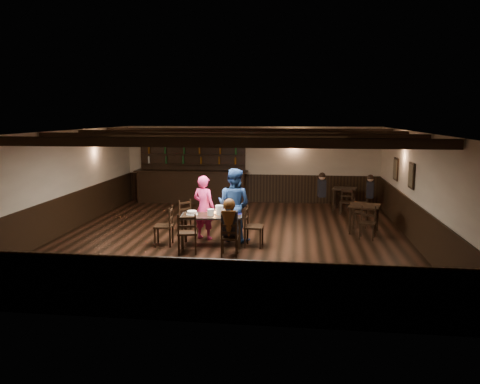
# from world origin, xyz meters

# --- Properties ---
(ground) EXTENTS (10.00, 10.00, 0.00)m
(ground) POSITION_xyz_m (0.00, 0.00, 0.00)
(ground) COLOR black
(ground) RESTS_ON ground
(room_shell) EXTENTS (9.02, 10.02, 2.71)m
(room_shell) POSITION_xyz_m (0.01, 0.04, 1.75)
(room_shell) COLOR beige
(room_shell) RESTS_ON ground
(dining_table) EXTENTS (1.52, 0.88, 0.75)m
(dining_table) POSITION_xyz_m (-0.38, -0.82, 0.66)
(dining_table) COLOR black
(dining_table) RESTS_ON ground
(chair_near_left) EXTENTS (0.52, 0.50, 0.94)m
(chair_near_left) POSITION_xyz_m (-0.81, -1.56, 0.55)
(chair_near_left) COLOR black
(chair_near_left) RESTS_ON ground
(chair_near_right) EXTENTS (0.39, 0.37, 0.80)m
(chair_near_right) POSITION_xyz_m (0.16, -1.64, 0.47)
(chair_near_right) COLOR black
(chair_near_right) RESTS_ON ground
(chair_end_left) EXTENTS (0.46, 0.48, 0.95)m
(chair_end_left) POSITION_xyz_m (-1.45, -0.93, 0.55)
(chair_end_left) COLOR black
(chair_end_left) RESTS_ON ground
(chair_end_right) EXTENTS (0.46, 0.48, 0.97)m
(chair_end_right) POSITION_xyz_m (0.54, -0.77, 0.56)
(chair_end_right) COLOR black
(chair_end_right) RESTS_ON ground
(chair_far_pushed) EXTENTS (0.56, 0.56, 0.86)m
(chair_far_pushed) POSITION_xyz_m (-1.29, 0.43, 0.50)
(chair_far_pushed) COLOR black
(chair_far_pushed) RESTS_ON ground
(woman_pink) EXTENTS (0.69, 0.57, 1.62)m
(woman_pink) POSITION_xyz_m (-0.68, -0.23, 0.81)
(woman_pink) COLOR #FF3DB1
(woman_pink) RESTS_ON ground
(man_blue) EXTENTS (1.06, 0.95, 1.82)m
(man_blue) POSITION_xyz_m (0.08, -0.30, 0.91)
(man_blue) COLOR navy
(man_blue) RESTS_ON ground
(seated_person) EXTENTS (0.35, 0.53, 0.86)m
(seated_person) POSITION_xyz_m (0.16, -1.59, 0.85)
(seated_person) COLOR black
(seated_person) RESTS_ON ground
(cake) EXTENTS (0.28, 0.28, 0.09)m
(cake) POSITION_xyz_m (-0.86, -0.82, 0.79)
(cake) COLOR white
(cake) RESTS_ON dining_table
(plate_stack_a) EXTENTS (0.16, 0.16, 0.16)m
(plate_stack_a) POSITION_xyz_m (-0.39, -0.88, 0.83)
(plate_stack_a) COLOR white
(plate_stack_a) RESTS_ON dining_table
(plate_stack_b) EXTENTS (0.19, 0.19, 0.22)m
(plate_stack_b) POSITION_xyz_m (-0.21, -0.75, 0.86)
(plate_stack_b) COLOR white
(plate_stack_b) RESTS_ON dining_table
(tea_light) EXTENTS (0.06, 0.06, 0.06)m
(tea_light) POSITION_xyz_m (-0.32, -0.75, 0.78)
(tea_light) COLOR #A5A8AD
(tea_light) RESTS_ON dining_table
(salt_shaker) EXTENTS (0.03, 0.03, 0.08)m
(salt_shaker) POSITION_xyz_m (0.01, -0.89, 0.79)
(salt_shaker) COLOR silver
(salt_shaker) RESTS_ON dining_table
(pepper_shaker) EXTENTS (0.04, 0.04, 0.10)m
(pepper_shaker) POSITION_xyz_m (0.05, -0.83, 0.80)
(pepper_shaker) COLOR #A5A8AD
(pepper_shaker) RESTS_ON dining_table
(drink_glass) EXTENTS (0.07, 0.07, 0.11)m
(drink_glass) POSITION_xyz_m (-0.10, -0.64, 0.81)
(drink_glass) COLOR silver
(drink_glass) RESTS_ON dining_table
(menu_red) EXTENTS (0.32, 0.26, 0.00)m
(menu_red) POSITION_xyz_m (0.09, -0.84, 0.75)
(menu_red) COLOR maroon
(menu_red) RESTS_ON dining_table
(menu_blue) EXTENTS (0.34, 0.24, 0.00)m
(menu_blue) POSITION_xyz_m (0.14, -0.60, 0.75)
(menu_blue) COLOR #0F104B
(menu_blue) RESTS_ON dining_table
(bar_counter) EXTENTS (4.01, 0.70, 2.20)m
(bar_counter) POSITION_xyz_m (-2.12, 4.72, 0.73)
(bar_counter) COLOR black
(bar_counter) RESTS_ON ground
(back_table_a) EXTENTS (0.94, 0.94, 0.75)m
(back_table_a) POSITION_xyz_m (3.41, 0.90, 0.65)
(back_table_a) COLOR black
(back_table_a) RESTS_ON ground
(back_table_b) EXTENTS (0.88, 0.88, 0.75)m
(back_table_b) POSITION_xyz_m (3.17, 3.79, 0.64)
(back_table_b) COLOR black
(back_table_b) RESTS_ON ground
(bg_patron_left) EXTENTS (0.27, 0.41, 0.79)m
(bg_patron_left) POSITION_xyz_m (2.43, 3.68, 0.86)
(bg_patron_left) COLOR black
(bg_patron_left) RESTS_ON ground
(bg_patron_right) EXTENTS (0.26, 0.38, 0.75)m
(bg_patron_right) POSITION_xyz_m (3.96, 3.69, 0.84)
(bg_patron_right) COLOR black
(bg_patron_right) RESTS_ON ground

